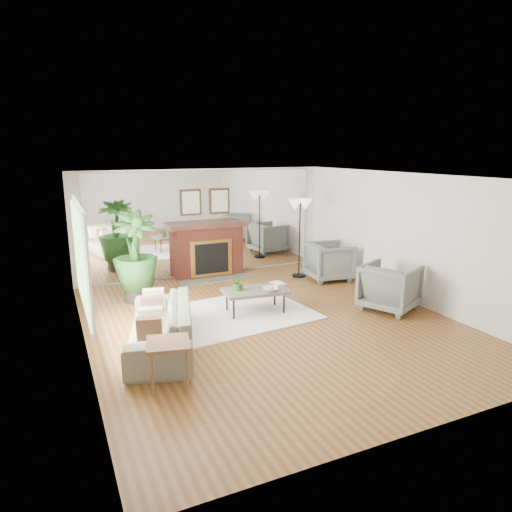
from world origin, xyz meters
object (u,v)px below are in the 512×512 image
coffee_table (255,291)px  side_table (168,349)px  armchair_front (390,287)px  sofa (161,326)px  fireplace (209,249)px  floor_lamp (300,211)px  potted_ficus (135,254)px  armchair_back (329,261)px

coffee_table → side_table: bearing=-136.7°
armchair_front → side_table: armchair_front is taller
armchair_front → sofa: bearing=62.6°
fireplace → coffee_table: 2.75m
sofa → armchair_front: (4.27, -0.12, 0.10)m
coffee_table → floor_lamp: size_ratio=0.65×
potted_ficus → floor_lamp: (3.79, 0.19, 0.61)m
side_table → potted_ficus: size_ratio=0.35×
side_table → potted_ficus: potted_ficus is taller
coffee_table → floor_lamp: floor_lamp is taller
fireplace → armchair_front: 4.27m
armchair_front → coffee_table: bearing=44.4°
sofa → floor_lamp: bearing=138.4°
sofa → armchair_front: size_ratio=2.42×
armchair_back → armchair_front: 2.18m
sofa → armchair_front: 4.27m
coffee_table → armchair_back: size_ratio=1.26×
coffee_table → armchair_back: bearing=28.1°
side_table → floor_lamp: bearing=43.1°
fireplace → side_table: (-2.14, -4.70, -0.15)m
fireplace → floor_lamp: bearing=-25.3°
armchair_back → floor_lamp: 1.34m
floor_lamp → coffee_table: bearing=-137.1°
armchair_front → potted_ficus: (-4.19, 2.49, 0.52)m
coffee_table → armchair_front: bearing=-19.8°
coffee_table → armchair_front: armchair_front is taller
fireplace → side_table: size_ratio=3.26×
fireplace → sofa: fireplace is taller
armchair_back → floor_lamp: floor_lamp is taller
sofa → armchair_back: size_ratio=2.43×
sofa → side_table: 1.25m
coffee_table → armchair_back: 2.81m
armchair_back → potted_ficus: bearing=94.5°
fireplace → coffee_table: size_ratio=1.71×
sofa → potted_ficus: 2.45m
potted_ficus → floor_lamp: 3.84m
sofa → armchair_back: 4.84m
fireplace → armchair_front: bearing=-57.1°
floor_lamp → potted_ficus: bearing=-177.1°
side_table → floor_lamp: floor_lamp is taller
fireplace → side_table: bearing=-114.5°
coffee_table → floor_lamp: bearing=42.9°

